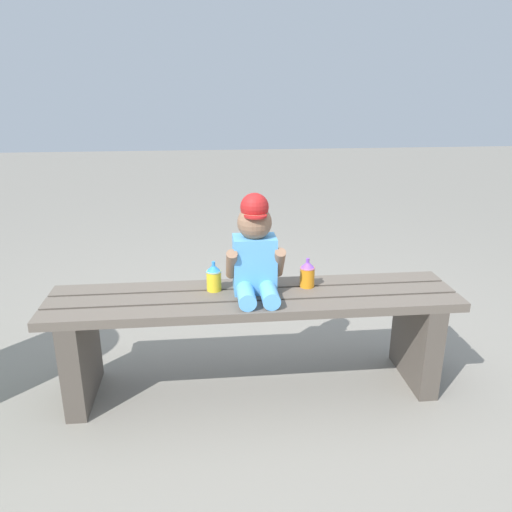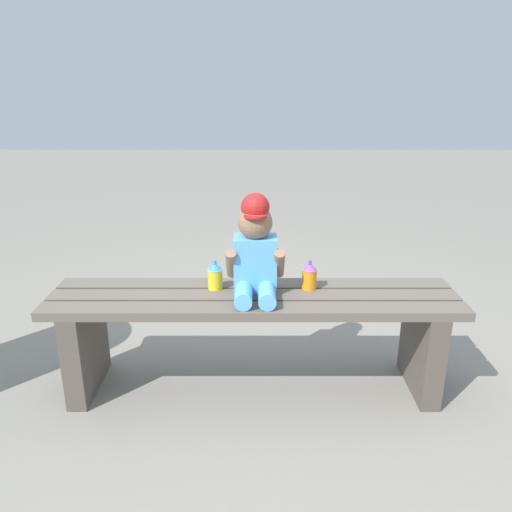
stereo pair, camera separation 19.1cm
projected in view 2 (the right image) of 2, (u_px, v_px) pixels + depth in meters
The scene contains 5 objects.
ground_plane at pixel (255, 386), 2.16m from camera, with size 16.00×16.00×0.00m, color gray.
park_bench at pixel (255, 324), 2.06m from camera, with size 1.64×0.35×0.43m.
child_figure at pixel (257, 251), 1.98m from camera, with size 0.23×0.27×0.40m.
sippy_cup_left at pixel (217, 275), 2.06m from camera, with size 0.06×0.06×0.12m.
sippy_cup_right at pixel (311, 275), 2.05m from camera, with size 0.06×0.06×0.12m.
Camera 2 is at (0.01, -1.86, 1.24)m, focal length 35.30 mm.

